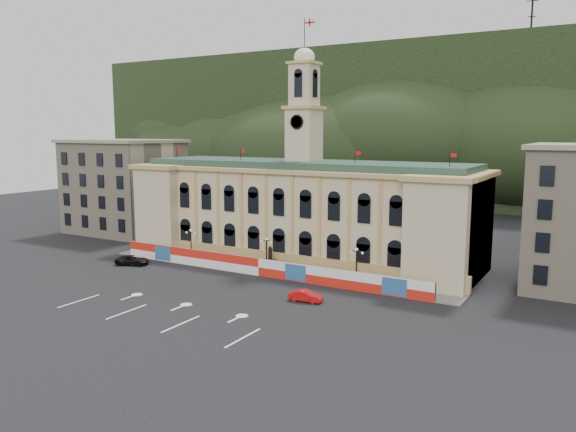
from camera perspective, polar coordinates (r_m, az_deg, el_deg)
The scene contains 13 objects.
ground at distance 68.21m, azimuth -10.02°, elevation -8.74°, with size 260.00×260.00×0.00m, color black.
lane_markings at distance 64.69m, azimuth -12.93°, elevation -9.79°, with size 26.00×10.00×0.02m, color white, non-canonical shape.
hill_ridge at distance 176.49m, azimuth 16.72°, elevation 7.99°, with size 230.00×80.00×64.00m.
city_hall at distance 88.79m, azimuth 1.49°, elevation 0.60°, with size 56.20×17.60×37.10m.
side_building_left at distance 117.85m, azimuth -16.31°, elevation 2.95°, with size 21.00×17.00×18.60m.
hoarding_fence at distance 79.44m, azimuth -2.92°, elevation -5.20°, with size 50.00×0.44×2.50m.
pavement at distance 81.93m, azimuth -1.90°, elevation -5.61°, with size 56.00×5.50×0.16m, color slate.
statue at distance 81.88m, azimuth -1.81°, elevation -4.82°, with size 1.40×1.40×3.72m.
lamp_left at distance 88.84m, azimuth -9.83°, elevation -2.64°, with size 1.96×0.44×5.15m.
lamp_center at distance 80.64m, azimuth -2.20°, elevation -3.66°, with size 1.96×0.44×5.15m.
lamp_right at distance 74.19m, azimuth 6.97°, elevation -4.80°, with size 1.96×0.44×5.15m.
red_sedan at distance 67.76m, azimuth 1.79°, elevation -8.13°, with size 4.25×1.94×1.35m, color red.
black_suv at distance 89.08m, azimuth -15.53°, elevation -4.35°, with size 5.63×4.15×1.42m, color black.
Camera 1 is at (42.67, -49.26, 20.11)m, focal length 35.00 mm.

